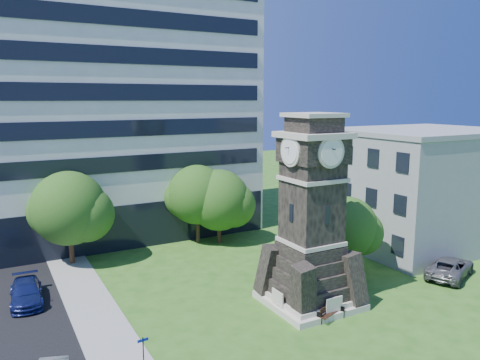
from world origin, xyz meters
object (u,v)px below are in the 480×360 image
car_street_north (26,293)px  street_sign (143,354)px  clock_tower (311,224)px  park_bench (329,312)px  car_east_lot (450,267)px

car_street_north → street_sign: 12.76m
clock_tower → park_bench: clock_tower is taller
car_street_north → street_sign: street_sign is taller
car_street_north → park_bench: bearing=-32.2°
park_bench → street_sign: street_sign is taller
park_bench → street_sign: (-11.60, -0.74, 0.90)m
car_street_north → park_bench: (15.69, -11.32, -0.19)m
street_sign → clock_tower: bearing=8.3°
car_east_lot → park_bench: bearing=72.3°
clock_tower → street_sign: (-11.95, -3.18, -3.88)m
clock_tower → street_sign: bearing=-165.1°
clock_tower → street_sign: size_ratio=5.48×
car_street_north → street_sign: size_ratio=2.12×
car_east_lot → street_sign: (-23.91, -1.88, 0.66)m
car_street_north → street_sign: bearing=-67.7°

